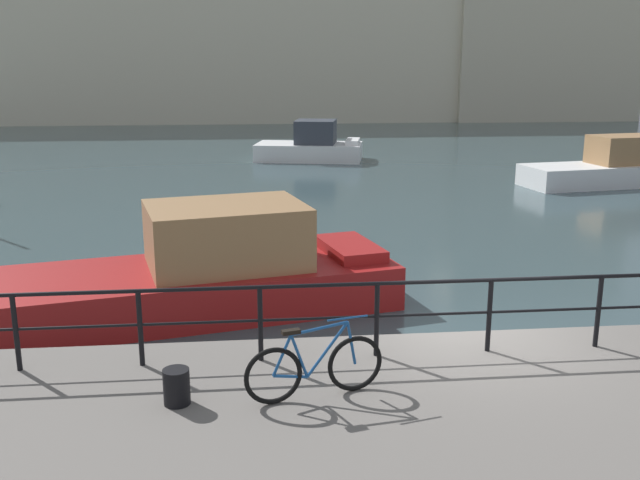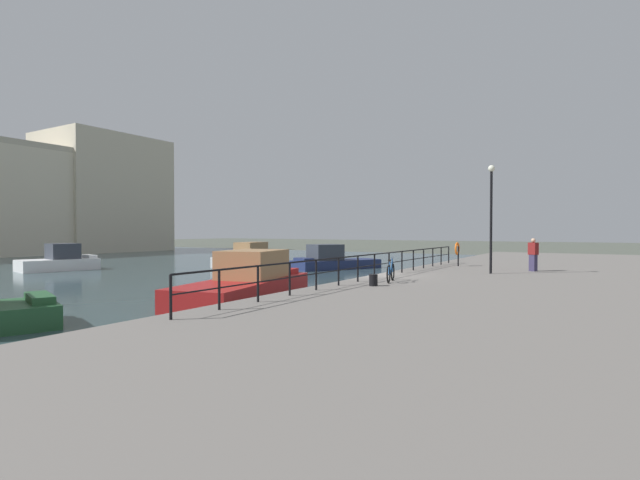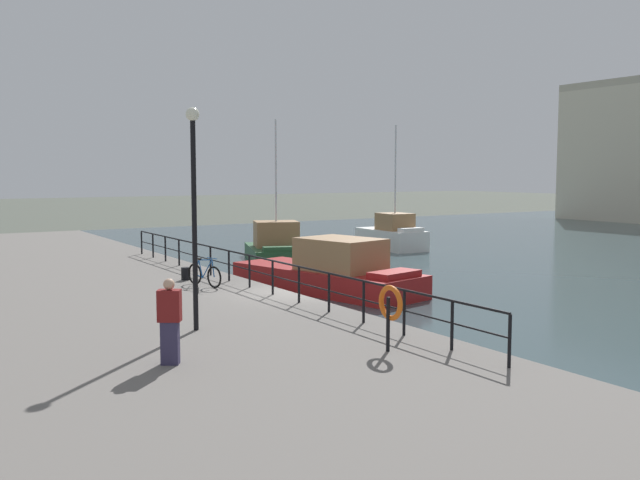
# 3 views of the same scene
# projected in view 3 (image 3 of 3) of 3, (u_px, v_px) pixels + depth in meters

# --- Properties ---
(ground_plane) EXTENTS (240.00, 240.00, 0.00)m
(ground_plane) POSITION_uv_depth(u_px,v_px,m) (293.00, 323.00, 22.10)
(ground_plane) COLOR #4C5147
(quay_promenade) EXTENTS (56.00, 13.00, 0.98)m
(quay_promenade) POSITION_uv_depth(u_px,v_px,m) (81.00, 332.00, 18.63)
(quay_promenade) COLOR slate
(quay_promenade) RESTS_ON ground_plane
(moored_small_launch) EXTENTS (8.78, 4.62, 2.16)m
(moored_small_launch) POSITION_uv_depth(u_px,v_px,m) (331.00, 272.00, 27.80)
(moored_small_launch) COLOR maroon
(moored_small_launch) RESTS_ON water_basin
(moored_blue_motorboat) EXTENTS (6.12, 4.56, 7.52)m
(moored_blue_motorboat) POSITION_uv_depth(u_px,v_px,m) (276.00, 247.00, 37.70)
(moored_blue_motorboat) COLOR #23512D
(moored_blue_motorboat) RESTS_ON water_basin
(moored_cabin_cruiser) EXTENTS (5.17, 2.51, 7.57)m
(moored_cabin_cruiser) POSITION_uv_depth(u_px,v_px,m) (392.00, 235.00, 43.32)
(moored_cabin_cruiser) COLOR white
(moored_cabin_cruiser) RESTS_ON water_basin
(quay_railing) EXTENTS (22.46, 0.07, 1.08)m
(quay_railing) POSITION_uv_depth(u_px,v_px,m) (249.00, 265.00, 22.85)
(quay_railing) COLOR black
(quay_railing) RESTS_ON quay_promenade
(parked_bicycle) EXTENTS (1.73, 0.49, 0.98)m
(parked_bicycle) POSITION_uv_depth(u_px,v_px,m) (204.00, 275.00, 23.09)
(parked_bicycle) COLOR black
(parked_bicycle) RESTS_ON quay_promenade
(mooring_bollard) EXTENTS (0.32, 0.32, 0.44)m
(mooring_bollard) POSITION_uv_depth(u_px,v_px,m) (186.00, 274.00, 24.50)
(mooring_bollard) COLOR black
(mooring_bollard) RESTS_ON quay_promenade
(life_ring_stand) EXTENTS (0.75, 0.16, 1.40)m
(life_ring_stand) POSITION_uv_depth(u_px,v_px,m) (390.00, 305.00, 14.65)
(life_ring_stand) COLOR black
(life_ring_stand) RESTS_ON quay_promenade
(quay_lamp_post) EXTENTS (0.32, 0.32, 5.23)m
(quay_lamp_post) POSITION_uv_depth(u_px,v_px,m) (194.00, 192.00, 16.39)
(quay_lamp_post) COLOR black
(quay_lamp_post) RESTS_ON quay_promenade
(standing_person) EXTENTS (0.47, 0.52, 1.69)m
(standing_person) POSITION_uv_depth(u_px,v_px,m) (170.00, 321.00, 13.64)
(standing_person) COLOR #332D4C
(standing_person) RESTS_ON quay_promenade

